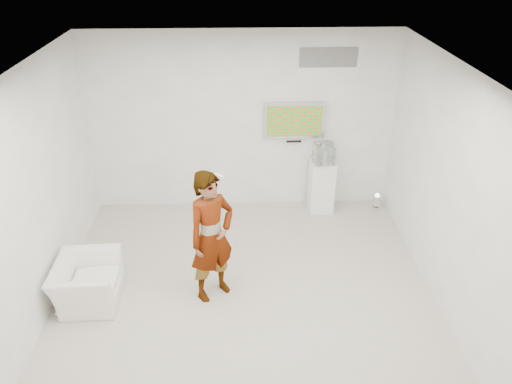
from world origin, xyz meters
TOP-DOWN VIEW (x-y plane):
  - room at (0.00, 0.00)m, footprint 5.01×5.01m
  - tv at (0.85, 2.45)m, footprint 1.00×0.08m
  - logo_decal at (1.35, 2.49)m, footprint 0.90×0.02m
  - person at (-0.42, 0.07)m, footprint 0.78×0.74m
  - armchair at (-2.05, -0.01)m, footprint 0.80×0.91m
  - pedestal at (1.33, 2.23)m, footprint 0.45×0.45m
  - floor_uplight at (2.30, 2.20)m, footprint 0.20×0.20m
  - vitrine at (1.33, 2.23)m, footprint 0.34×0.34m
  - console at (1.33, 2.23)m, footprint 0.06×0.16m
  - wii_remote at (-0.31, 0.34)m, footprint 0.13×0.12m

SIDE VIEW (x-z plane):
  - floor_uplight at x=2.30m, z-range 0.00..0.28m
  - armchair at x=-2.05m, z-range 0.00..0.58m
  - pedestal at x=1.33m, z-range 0.00..0.90m
  - person at x=-0.42m, z-range 0.00..1.80m
  - console at x=1.33m, z-range 0.90..1.11m
  - vitrine at x=1.33m, z-range 0.90..1.22m
  - room at x=0.00m, z-range 0.00..3.00m
  - tv at x=0.85m, z-range 1.25..1.85m
  - wii_remote at x=-0.31m, z-range 1.60..1.63m
  - logo_decal at x=1.35m, z-range 2.40..2.70m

